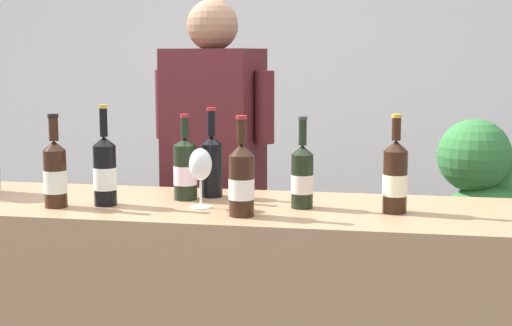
{
  "coord_description": "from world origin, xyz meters",
  "views": [
    {
      "loc": [
        0.66,
        -2.52,
        1.45
      ],
      "look_at": [
        0.19,
        0.0,
        1.08
      ],
      "focal_mm": 53.29,
      "sensor_mm": 36.0,
      "label": 1
    }
  ],
  "objects_px": {
    "wine_bottle_0": "(211,164)",
    "wine_bottle_5": "(302,176)",
    "wine_bottle_2": "(185,169)",
    "wine_glass": "(200,167)",
    "person_server": "(214,202)",
    "potted_shrub": "(488,227)",
    "wine_bottle_4": "(55,174)",
    "wine_bottle_6": "(395,177)",
    "wine_bottle_3": "(105,171)",
    "wine_bottle_1": "(241,180)"
  },
  "relations": [
    {
      "from": "wine_bottle_4",
      "to": "person_server",
      "type": "height_order",
      "value": "person_server"
    },
    {
      "from": "wine_bottle_3",
      "to": "wine_bottle_5",
      "type": "distance_m",
      "value": 0.68
    },
    {
      "from": "wine_bottle_1",
      "to": "wine_bottle_5",
      "type": "relative_size",
      "value": 1.04
    },
    {
      "from": "wine_bottle_2",
      "to": "person_server",
      "type": "xyz_separation_m",
      "value": [
        -0.02,
        0.51,
        -0.22
      ]
    },
    {
      "from": "wine_bottle_3",
      "to": "wine_bottle_1",
      "type": "bearing_deg",
      "value": -9.55
    },
    {
      "from": "wine_bottle_6",
      "to": "wine_bottle_1",
      "type": "bearing_deg",
      "value": -163.48
    },
    {
      "from": "wine_bottle_5",
      "to": "potted_shrub",
      "type": "distance_m",
      "value": 1.26
    },
    {
      "from": "wine_glass",
      "to": "wine_bottle_2",
      "type": "bearing_deg",
      "value": 124.41
    },
    {
      "from": "wine_bottle_0",
      "to": "wine_bottle_5",
      "type": "relative_size",
      "value": 1.05
    },
    {
      "from": "wine_bottle_5",
      "to": "wine_bottle_6",
      "type": "bearing_deg",
      "value": -3.22
    },
    {
      "from": "wine_bottle_1",
      "to": "potted_shrub",
      "type": "height_order",
      "value": "wine_bottle_1"
    },
    {
      "from": "wine_bottle_2",
      "to": "wine_glass",
      "type": "distance_m",
      "value": 0.17
    },
    {
      "from": "wine_bottle_3",
      "to": "potted_shrub",
      "type": "relative_size",
      "value": 0.3
    },
    {
      "from": "wine_bottle_5",
      "to": "person_server",
      "type": "relative_size",
      "value": 0.19
    },
    {
      "from": "person_server",
      "to": "wine_bottle_0",
      "type": "bearing_deg",
      "value": -77.34
    },
    {
      "from": "wine_bottle_4",
      "to": "wine_bottle_6",
      "type": "relative_size",
      "value": 0.98
    },
    {
      "from": "wine_bottle_1",
      "to": "wine_bottle_4",
      "type": "xyz_separation_m",
      "value": [
        -0.65,
        0.02,
        -0.0
      ]
    },
    {
      "from": "wine_bottle_6",
      "to": "wine_bottle_5",
      "type": "bearing_deg",
      "value": 176.78
    },
    {
      "from": "wine_glass",
      "to": "potted_shrub",
      "type": "relative_size",
      "value": 0.17
    },
    {
      "from": "wine_bottle_4",
      "to": "wine_bottle_5",
      "type": "xyz_separation_m",
      "value": [
        0.83,
        0.14,
        -0.01
      ]
    },
    {
      "from": "person_server",
      "to": "wine_bottle_6",
      "type": "bearing_deg",
      "value": -38.31
    },
    {
      "from": "wine_bottle_6",
      "to": "person_server",
      "type": "height_order",
      "value": "person_server"
    },
    {
      "from": "wine_bottle_1",
      "to": "wine_bottle_5",
      "type": "distance_m",
      "value": 0.24
    },
    {
      "from": "wine_bottle_0",
      "to": "wine_bottle_6",
      "type": "distance_m",
      "value": 0.68
    },
    {
      "from": "wine_bottle_6",
      "to": "wine_bottle_3",
      "type": "bearing_deg",
      "value": -176.49
    },
    {
      "from": "wine_bottle_2",
      "to": "wine_bottle_3",
      "type": "bearing_deg",
      "value": -147.64
    },
    {
      "from": "wine_bottle_4",
      "to": "wine_bottle_6",
      "type": "height_order",
      "value": "wine_bottle_6"
    },
    {
      "from": "wine_bottle_0",
      "to": "wine_glass",
      "type": "distance_m",
      "value": 0.2
    },
    {
      "from": "wine_bottle_4",
      "to": "wine_bottle_6",
      "type": "distance_m",
      "value": 1.15
    },
    {
      "from": "wine_bottle_0",
      "to": "wine_glass",
      "type": "bearing_deg",
      "value": -86.06
    },
    {
      "from": "wine_bottle_4",
      "to": "potted_shrub",
      "type": "xyz_separation_m",
      "value": [
        1.56,
        1.1,
        -0.37
      ]
    },
    {
      "from": "wine_bottle_4",
      "to": "wine_bottle_5",
      "type": "relative_size",
      "value": 1.02
    },
    {
      "from": "person_server",
      "to": "potted_shrub",
      "type": "height_order",
      "value": "person_server"
    },
    {
      "from": "wine_bottle_3",
      "to": "potted_shrub",
      "type": "xyz_separation_m",
      "value": [
        1.4,
        1.04,
        -0.38
      ]
    },
    {
      "from": "wine_glass",
      "to": "wine_bottle_6",
      "type": "bearing_deg",
      "value": 3.63
    },
    {
      "from": "wine_bottle_3",
      "to": "person_server",
      "type": "height_order",
      "value": "person_server"
    },
    {
      "from": "wine_bottle_1",
      "to": "wine_bottle_4",
      "type": "distance_m",
      "value": 0.65
    },
    {
      "from": "wine_bottle_6",
      "to": "wine_bottle_4",
      "type": "bearing_deg",
      "value": -173.98
    },
    {
      "from": "wine_bottle_1",
      "to": "wine_glass",
      "type": "distance_m",
      "value": 0.19
    },
    {
      "from": "wine_bottle_4",
      "to": "wine_bottle_5",
      "type": "height_order",
      "value": "wine_bottle_4"
    },
    {
      "from": "wine_bottle_0",
      "to": "wine_bottle_5",
      "type": "bearing_deg",
      "value": -22.3
    },
    {
      "from": "wine_bottle_0",
      "to": "person_server",
      "type": "bearing_deg",
      "value": 102.66
    },
    {
      "from": "wine_bottle_6",
      "to": "person_server",
      "type": "xyz_separation_m",
      "value": [
        -0.76,
        0.6,
        -0.23
      ]
    },
    {
      "from": "wine_bottle_1",
      "to": "wine_glass",
      "type": "height_order",
      "value": "wine_bottle_1"
    },
    {
      "from": "wine_bottle_1",
      "to": "wine_bottle_2",
      "type": "bearing_deg",
      "value": 137.04
    },
    {
      "from": "wine_glass",
      "to": "person_server",
      "type": "height_order",
      "value": "person_server"
    },
    {
      "from": "wine_bottle_2",
      "to": "wine_bottle_6",
      "type": "bearing_deg",
      "value": -7.19
    },
    {
      "from": "wine_bottle_4",
      "to": "wine_bottle_6",
      "type": "xyz_separation_m",
      "value": [
        1.14,
        0.12,
        0.0
      ]
    },
    {
      "from": "wine_bottle_2",
      "to": "wine_glass",
      "type": "xyz_separation_m",
      "value": [
        0.09,
        -0.13,
        0.03
      ]
    },
    {
      "from": "person_server",
      "to": "wine_bottle_3",
      "type": "bearing_deg",
      "value": -108.57
    }
  ]
}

